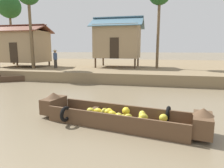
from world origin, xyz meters
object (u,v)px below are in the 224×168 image
Objects in this scene: cargo_boat_upstream at (6,78)px; stilt_house_mid_left at (118,41)px; palm_tree_mid at (9,7)px; stilt_house_left at (24,46)px; vendor_person at (55,58)px; banana_boat at (118,116)px.

cargo_boat_upstream is 0.85× the size of stilt_house_mid_left.
palm_tree_mid reaches higher than stilt_house_mid_left.
palm_tree_mid is (-4.46, 6.58, 6.71)m from cargo_boat_upstream.
cargo_boat_upstream is at bearing -55.87° from palm_tree_mid.
stilt_house_left is at bearing 105.64° from cargo_boat_upstream.
palm_tree_mid reaches higher than stilt_house_left.
cargo_boat_upstream is 10.04m from stilt_house_mid_left.
cargo_boat_upstream is 0.53× the size of palm_tree_mid.
cargo_boat_upstream is 10.40m from palm_tree_mid.
cargo_boat_upstream is 2.40× the size of vendor_person.
stilt_house_left is 1.03× the size of stilt_house_mid_left.
stilt_house_mid_left is 2.84× the size of vendor_person.
banana_boat is at bearing -78.79° from stilt_house_mid_left.
stilt_house_left is 9.05m from stilt_house_mid_left.
stilt_house_left reaches higher than cargo_boat_upstream.
cargo_boat_upstream is at bearing -128.70° from vendor_person.
palm_tree_mid is 9.40m from vendor_person.
stilt_house_left is at bearing 167.94° from vendor_person.
stilt_house_mid_left is 5.93m from vendor_person.
vendor_person is at bearing 51.30° from cargo_boat_upstream.
palm_tree_mid is at bearing 154.42° from vendor_person.
banana_boat is 13.23m from stilt_house_mid_left.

